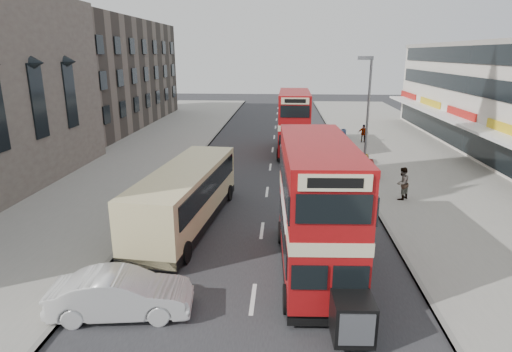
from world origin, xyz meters
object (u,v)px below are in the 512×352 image
at_px(car_right_c, 326,132).
at_px(pedestrian_near, 402,183).
at_px(pedestrian_far, 363,133).
at_px(street_lamp, 367,108).
at_px(bus_main, 316,208).
at_px(cyclist, 317,158).
at_px(car_left_front, 121,294).
at_px(coach, 186,194).
at_px(car_right_a, 339,169).
at_px(car_right_b, 342,157).
at_px(bus_second, 294,122).

bearing_deg(car_right_c, pedestrian_near, 7.64).
distance_m(pedestrian_near, pedestrian_far, 16.59).
height_order(street_lamp, bus_main, street_lamp).
relative_size(pedestrian_near, cyclist, 0.96).
height_order(street_lamp, car_left_front, street_lamp).
bearing_deg(pedestrian_far, pedestrian_near, -82.67).
xyz_separation_m(bus_main, coach, (-6.05, 4.30, -1.04)).
height_order(coach, car_right_a, coach).
bearing_deg(pedestrian_near, street_lamp, -120.51).
xyz_separation_m(bus_main, pedestrian_near, (5.55, 8.51, -1.52)).
bearing_deg(coach, car_left_front, -87.40).
xyz_separation_m(bus_main, car_right_a, (2.51, 13.14, -1.97)).
xyz_separation_m(car_right_a, cyclist, (-1.27, 3.04, 0.01)).
height_order(bus_main, car_left_front, bus_main).
bearing_deg(street_lamp, car_left_front, -122.02).
distance_m(bus_main, pedestrian_near, 10.28).
bearing_deg(pedestrian_near, pedestrian_far, -136.67).
height_order(coach, car_right_b, coach).
bearing_deg(bus_main, cyclist, -96.94).
xyz_separation_m(coach, pedestrian_far, (12.29, 20.79, -0.61)).
height_order(car_left_front, pedestrian_near, pedestrian_near).
relative_size(bus_second, pedestrian_near, 4.76).
bearing_deg(car_left_front, coach, -10.35).
xyz_separation_m(street_lamp, cyclist, (-3.02, 2.40, -4.11)).
bearing_deg(street_lamp, cyclist, 141.54).
xyz_separation_m(bus_main, car_left_front, (-6.48, -3.40, -1.89)).
bearing_deg(car_right_b, street_lamp, 22.23).
distance_m(bus_main, car_left_front, 7.56).
bearing_deg(pedestrian_far, bus_second, -136.93).
height_order(street_lamp, cyclist, street_lamp).
bearing_deg(bus_main, bus_second, -91.36).
bearing_deg(car_right_c, coach, -21.54).
bearing_deg(car_right_b, pedestrian_far, 166.01).
bearing_deg(pedestrian_near, car_right_b, -119.71).
distance_m(bus_second, pedestrian_far, 8.16).
bearing_deg(street_lamp, bus_second, 124.17).
xyz_separation_m(bus_main, car_right_b, (3.29, 17.18, -2.09)).
bearing_deg(car_right_b, coach, -29.60).
distance_m(coach, car_right_b, 15.95).
bearing_deg(bus_second, pedestrian_near, 116.81).
bearing_deg(cyclist, car_right_c, 81.76).
height_order(pedestrian_near, cyclist, pedestrian_near).
bearing_deg(car_left_front, pedestrian_far, -31.22).
xyz_separation_m(coach, car_left_front, (-0.43, -7.70, -0.85)).
bearing_deg(coach, pedestrian_near, 25.74).
xyz_separation_m(car_left_front, car_right_a, (8.99, 16.54, -0.08)).
distance_m(bus_second, car_left_front, 24.91).
relative_size(street_lamp, coach, 0.78).
bearing_deg(bus_second, coach, 71.70).
height_order(bus_main, car_right_b, bus_main).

